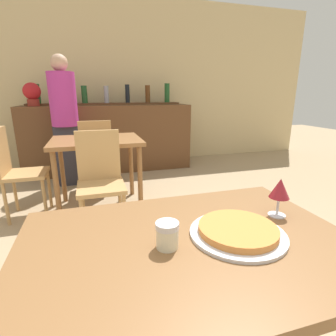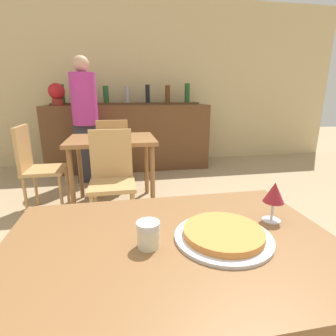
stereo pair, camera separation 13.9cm
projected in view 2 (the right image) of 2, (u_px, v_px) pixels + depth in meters
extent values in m
cube|color=#D1B784|center=(126.00, 83.00, 4.58)|extent=(8.00, 0.05, 2.80)
cube|color=brown|center=(172.00, 246.00, 0.89)|extent=(1.14, 0.78, 0.04)
cylinder|color=brown|center=(51.00, 289.00, 1.22)|extent=(0.05, 0.05, 0.71)
cylinder|color=brown|center=(253.00, 264.00, 1.40)|extent=(0.05, 0.05, 0.71)
cube|color=brown|center=(112.00, 140.00, 2.80)|extent=(0.91, 0.72, 0.04)
cylinder|color=brown|center=(72.00, 185.00, 2.56)|extent=(0.05, 0.05, 0.73)
cylinder|color=brown|center=(153.00, 181.00, 2.70)|extent=(0.05, 0.05, 0.73)
cylinder|color=brown|center=(80.00, 169.00, 3.12)|extent=(0.05, 0.05, 0.73)
cylinder|color=brown|center=(146.00, 165.00, 3.26)|extent=(0.05, 0.05, 0.73)
cube|color=brown|center=(129.00, 137.00, 4.35)|extent=(2.60, 0.56, 1.05)
cube|color=brown|center=(127.00, 104.00, 4.33)|extent=(2.39, 0.24, 0.03)
cylinder|color=#1E5123|center=(62.00, 94.00, 4.11)|extent=(0.09, 0.09, 0.28)
cylinder|color=maroon|center=(84.00, 94.00, 4.17)|extent=(0.07, 0.07, 0.27)
cylinder|color=#1E5123|center=(106.00, 94.00, 4.23)|extent=(0.09, 0.09, 0.26)
cylinder|color=#9999A3|center=(127.00, 94.00, 4.29)|extent=(0.08, 0.08, 0.26)
cylinder|color=black|center=(148.00, 94.00, 4.35)|extent=(0.07, 0.07, 0.29)
cylinder|color=#5B3314|center=(168.00, 94.00, 4.41)|extent=(0.08, 0.08, 0.28)
cylinder|color=#1E5123|center=(187.00, 93.00, 4.46)|extent=(0.09, 0.09, 0.31)
cube|color=tan|center=(112.00, 185.00, 2.31)|extent=(0.40, 0.40, 0.04)
cube|color=tan|center=(111.00, 154.00, 2.42)|extent=(0.38, 0.04, 0.45)
cylinder|color=tan|center=(93.00, 220.00, 2.19)|extent=(0.03, 0.03, 0.43)
cylinder|color=tan|center=(134.00, 216.00, 2.25)|extent=(0.03, 0.03, 0.43)
cylinder|color=tan|center=(96.00, 203.00, 2.51)|extent=(0.03, 0.03, 0.43)
cylinder|color=tan|center=(132.00, 201.00, 2.57)|extent=(0.03, 0.03, 0.43)
cube|color=tan|center=(114.00, 154.00, 3.46)|extent=(0.40, 0.40, 0.04)
cube|color=tan|center=(113.00, 139.00, 3.23)|extent=(0.38, 0.04, 0.45)
cylinder|color=tan|center=(127.00, 167.00, 3.72)|extent=(0.03, 0.03, 0.43)
cylinder|color=tan|center=(103.00, 169.00, 3.66)|extent=(0.03, 0.03, 0.43)
cylinder|color=tan|center=(128.00, 174.00, 3.40)|extent=(0.03, 0.03, 0.43)
cylinder|color=tan|center=(101.00, 176.00, 3.34)|extent=(0.03, 0.03, 0.43)
cube|color=tan|center=(45.00, 170.00, 2.76)|extent=(0.40, 0.40, 0.04)
cube|color=tan|center=(23.00, 148.00, 2.66)|extent=(0.04, 0.38, 0.45)
cylinder|color=tan|center=(61.00, 196.00, 2.70)|extent=(0.03, 0.03, 0.43)
cylinder|color=tan|center=(67.00, 185.00, 3.02)|extent=(0.03, 0.03, 0.43)
cylinder|color=tan|center=(26.00, 198.00, 2.64)|extent=(0.03, 0.03, 0.43)
cylinder|color=tan|center=(36.00, 187.00, 2.96)|extent=(0.03, 0.03, 0.43)
cylinder|color=silver|center=(223.00, 237.00, 0.90)|extent=(0.34, 0.34, 0.01)
cylinder|color=#CC7A38|center=(223.00, 233.00, 0.90)|extent=(0.28, 0.28, 0.02)
cylinder|color=beige|center=(148.00, 237.00, 0.85)|extent=(0.07, 0.07, 0.07)
cylinder|color=silver|center=(148.00, 225.00, 0.84)|extent=(0.08, 0.08, 0.02)
cube|color=#2D2D38|center=(89.00, 153.00, 3.72)|extent=(0.32, 0.18, 0.82)
cylinder|color=#B2338C|center=(84.00, 99.00, 3.52)|extent=(0.34, 0.34, 0.68)
sphere|color=tan|center=(81.00, 64.00, 3.40)|extent=(0.21, 0.21, 0.21)
cylinder|color=silver|center=(271.00, 220.00, 1.03)|extent=(0.07, 0.07, 0.00)
cylinder|color=silver|center=(272.00, 211.00, 1.02)|extent=(0.01, 0.01, 0.07)
cone|color=maroon|center=(274.00, 192.00, 1.00)|extent=(0.08, 0.08, 0.08)
cylinder|color=maroon|center=(58.00, 102.00, 3.95)|extent=(0.16, 0.16, 0.10)
sphere|color=red|center=(56.00, 91.00, 3.91)|extent=(0.24, 0.24, 0.24)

